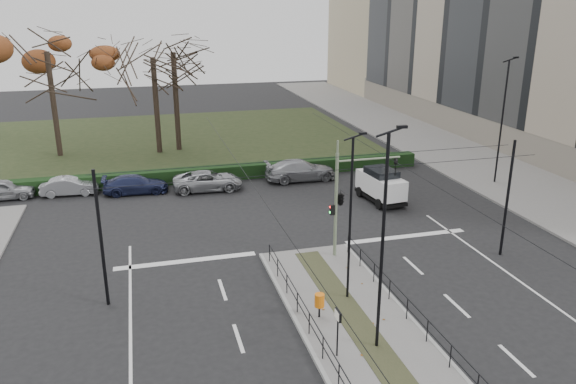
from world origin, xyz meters
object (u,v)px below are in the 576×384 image
object	(u,v)px
litter_bin	(319,301)
parked_car_fourth	(208,181)
parked_car_third	(135,184)
bare_tree_center	(174,60)
parked_car_first	(3,189)
parked_car_fifth	(301,170)
streetlamp_median_far	(351,218)
streetlamp_median_near	(383,241)
info_panel	(338,320)
streetlamp_sidewalk	(502,120)
parked_car_second	(69,186)
rust_tree	(47,52)
white_van	(381,184)
bare_tree_near	(153,65)
traffic_light	(342,197)

from	to	relation	value
litter_bin	parked_car_fourth	distance (m)	18.09
parked_car_third	bare_tree_center	bearing A→B (deg)	-16.45
parked_car_first	parked_car_fifth	bearing A→B (deg)	-94.33
streetlamp_median_far	streetlamp_median_near	bearing A→B (deg)	-93.91
parked_car_fourth	streetlamp_median_near	bearing A→B (deg)	-167.17
info_panel	streetlamp_median_near	bearing A→B (deg)	6.40
streetlamp_sidewalk	parked_car_second	xyz separation A→B (m)	(-28.99, 5.26, -3.96)
streetlamp_sidewalk	parked_car_second	bearing A→B (deg)	169.71
info_panel	bare_tree_center	distance (m)	32.97
parked_car_first	rust_tree	bearing A→B (deg)	-13.98
parked_car_first	parked_car_fifth	size ratio (longest dim) A/B	0.77
streetlamp_median_far	white_van	world-z (taller)	streetlamp_median_far
info_panel	rust_tree	size ratio (longest dim) A/B	0.17
info_panel	bare_tree_near	bearing A→B (deg)	98.37
litter_bin	bare_tree_near	size ratio (longest dim) A/B	0.10
streetlamp_sidewalk	bare_tree_near	distance (m)	27.32
streetlamp_median_far	parked_car_fourth	world-z (taller)	streetlamp_median_far
streetlamp_sidewalk	parked_car_first	world-z (taller)	streetlamp_sidewalk
streetlamp_median_far	parked_car_first	size ratio (longest dim) A/B	1.83
litter_bin	parked_car_first	bearing A→B (deg)	128.25
traffic_light	parked_car_fifth	size ratio (longest dim) A/B	1.03
parked_car_third	parked_car_fourth	size ratio (longest dim) A/B	0.90
rust_tree	parked_car_fifth	bearing A→B (deg)	-33.44
streetlamp_median_near	parked_car_fourth	distance (m)	21.09
streetlamp_median_near	parked_car_fourth	xyz separation A→B (m)	(-3.60, 20.45, -3.69)
bare_tree_center	parked_car_fifth	size ratio (longest dim) A/B	2.13
parked_car_fourth	info_panel	bearing A→B (deg)	-171.76
rust_tree	bare_tree_center	distance (m)	9.86
traffic_light	streetlamp_sidewalk	xyz separation A→B (m)	(14.85, 8.62, 1.34)
litter_bin	rust_tree	size ratio (longest dim) A/B	0.09
parked_car_second	bare_tree_center	bearing A→B (deg)	-35.30
info_panel	parked_car_first	world-z (taller)	info_panel
streetlamp_median_far	streetlamp_sidewalk	distance (m)	20.55
bare_tree_center	parked_car_third	bearing A→B (deg)	-108.91
parked_car_fourth	parked_car_first	bearing A→B (deg)	86.24
bare_tree_center	info_panel	bearing A→B (deg)	-84.71
bare_tree_center	parked_car_fifth	xyz separation A→B (m)	(7.82, -11.08, -7.02)
parked_car_second	bare_tree_center	distance (m)	14.89
parked_car_fourth	bare_tree_center	xyz separation A→B (m)	(-1.03, 11.62, 7.10)
litter_bin	parked_car_first	xyz separation A→B (m)	(-15.36, 19.49, -0.20)
litter_bin	white_van	bearing A→B (deg)	56.84
bare_tree_center	white_van	bearing A→B (deg)	-55.66
litter_bin	parked_car_first	distance (m)	24.82
parked_car_fourth	streetlamp_median_far	bearing A→B (deg)	-164.19
streetlamp_median_near	bare_tree_near	distance (m)	32.34
parked_car_first	rust_tree	world-z (taller)	rust_tree
parked_car_fourth	bare_tree_near	xyz separation A→B (m)	(-2.72, 11.11, 6.80)
parked_car_second	parked_car_third	size ratio (longest dim) A/B	0.86
parked_car_second	bare_tree_center	world-z (taller)	bare_tree_center
traffic_light	info_panel	bearing A→B (deg)	-110.98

